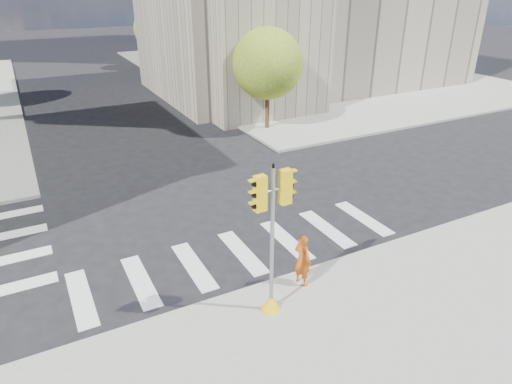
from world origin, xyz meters
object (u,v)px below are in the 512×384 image
Objects in this scene: lamp_near at (245,46)px; traffic_signal at (272,253)px; photographer at (302,260)px; lamp_far at (177,27)px.

lamp_near is 21.30m from traffic_signal.
photographer is (1.44, 0.64, -1.04)m from traffic_signal.
lamp_near reaches higher than photographer.
lamp_far is at bearing 71.44° from traffic_signal.
lamp_near is at bearing -37.92° from photographer.
lamp_far is at bearing -29.08° from photographer.
lamp_near is 4.77× the size of photographer.
traffic_signal is 1.89m from photographer.
lamp_far reaches higher than photographer.
lamp_near is 20.31m from photographer.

